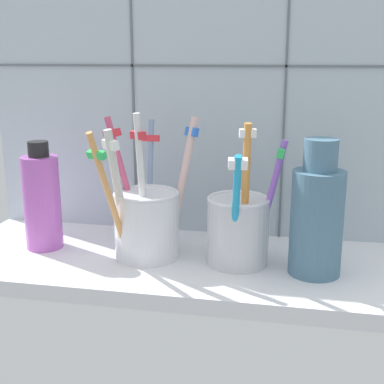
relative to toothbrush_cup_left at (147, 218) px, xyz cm
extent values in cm
cube|color=silver|center=(5.96, -0.23, -6.10)|extent=(64.00, 22.00, 2.00)
cube|color=#B2C1CC|center=(5.96, 11.77, 15.40)|extent=(64.00, 2.00, 45.00)
cube|color=slate|center=(-4.70, 10.67, 15.40)|extent=(0.30, 0.20, 45.00)
cube|color=slate|center=(16.63, 10.67, 15.40)|extent=(0.30, 0.20, 45.00)
cube|color=slate|center=(5.96, 10.67, 18.86)|extent=(64.00, 0.20, 0.30)
cylinder|color=white|center=(0.10, 0.03, -0.90)|extent=(8.35, 8.35, 8.39)
torus|color=silver|center=(0.10, 0.03, 3.30)|extent=(8.43, 8.43, 0.50)
cylinder|color=#7B93B6|center=(-0.63, 4.13, 3.61)|extent=(0.88, 3.93, 16.75)
cube|color=#E5333F|center=(-0.67, 5.22, 9.51)|extent=(2.29, 0.87, 0.95)
cylinder|color=#E09651|center=(-2.88, -5.13, 3.69)|extent=(3.04, 7.00, 17.05)
cube|color=green|center=(-3.57, -7.12, 9.43)|extent=(2.50, 1.69, 1.05)
cylinder|color=silver|center=(-2.52, -3.03, 3.58)|extent=(2.96, 3.48, 16.71)
cube|color=white|center=(-3.09, -3.79, 10.04)|extent=(2.60, 2.27, 1.23)
cylinder|color=#C4496E|center=(-3.09, 1.34, 3.93)|extent=(6.20, 3.11, 17.51)
cube|color=#E5333F|center=(-4.96, 2.08, 10.50)|extent=(1.95, 2.81, 1.19)
cylinder|color=beige|center=(3.93, 3.39, 3.87)|extent=(4.21, 5.31, 17.41)
cube|color=blue|center=(4.97, 4.85, 10.57)|extent=(2.14, 1.89, 1.27)
cylinder|color=silver|center=(-0.02, -1.56, 4.47)|extent=(1.67, 2.42, 18.40)
cube|color=#E5333F|center=(-0.21, -2.00, 11.00)|extent=(2.12, 1.53, 0.98)
cylinder|color=silver|center=(11.82, 0.03, -0.95)|extent=(7.69, 7.69, 8.30)
torus|color=silver|center=(11.82, 0.03, 3.20)|extent=(7.80, 7.80, 0.50)
cylinder|color=#9D5EDB|center=(15.49, -0.49, 2.98)|extent=(4.12, 1.05, 15.51)
cube|color=green|center=(16.76, -0.58, 9.19)|extent=(1.18, 2.56, 1.21)
cylinder|color=#2099CD|center=(11.90, -4.02, 2.56)|extent=(1.96, 6.50, 14.82)
cube|color=white|center=(12.31, -6.32, 8.89)|extent=(2.26, 1.54, 1.40)
cylinder|color=orange|center=(12.78, -1.83, 4.06)|extent=(1.49, 2.70, 17.61)
cube|color=white|center=(12.94, -2.50, 11.67)|extent=(2.06, 1.21, 1.01)
cylinder|color=slate|center=(21.22, -1.67, 1.19)|extent=(6.17, 6.17, 12.56)
cylinder|color=slate|center=(21.22, -1.67, 9.31)|extent=(3.90, 3.90, 3.69)
cylinder|color=#B659BD|center=(-14.53, 0.28, 1.16)|extent=(4.91, 4.91, 12.52)
cylinder|color=black|center=(-14.53, 0.28, 8.42)|extent=(2.70, 2.70, 2.00)
camera|label=1|loc=(18.34, -62.12, 20.35)|focal=49.22mm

